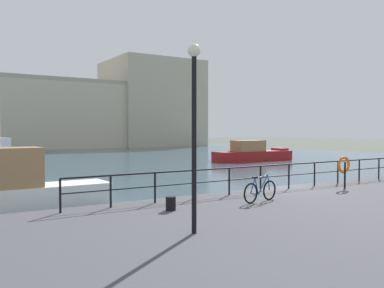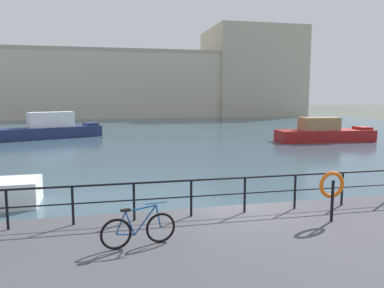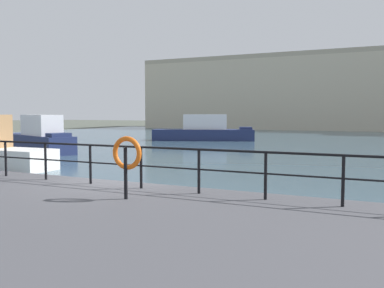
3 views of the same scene
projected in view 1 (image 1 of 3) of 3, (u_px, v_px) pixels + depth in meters
name	position (u px, v px, depth m)	size (l,w,h in m)	color
ground_plane	(279.00, 202.00, 18.43)	(240.00, 240.00, 0.00)	#4C5147
water_basin	(78.00, 160.00, 43.92)	(80.00, 60.00, 0.01)	#385160
harbor_building	(66.00, 112.00, 74.00)	(66.06, 15.93, 16.88)	#C1B79E
moored_red_daysailer	(252.00, 153.00, 42.43)	(8.78, 2.87, 2.14)	maroon
moored_cabin_cruiser	(18.00, 186.00, 16.27)	(6.36, 1.97, 6.70)	white
quay_railing	(315.00, 170.00, 18.51)	(22.71, 0.07, 1.08)	black
parked_bicycle	(260.00, 191.00, 14.38)	(1.75, 0.37, 0.98)	black
mooring_bollard	(171.00, 203.00, 12.88)	(0.32, 0.32, 0.44)	black
life_ring_stand	(344.00, 166.00, 17.69)	(0.75, 0.16, 1.40)	black
quay_lamp_post	(194.00, 113.00, 9.92)	(0.32, 0.32, 4.61)	black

